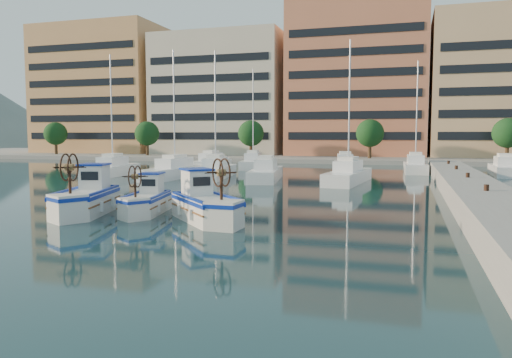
# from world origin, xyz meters

# --- Properties ---
(ground) EXTENTS (300.00, 300.00, 0.00)m
(ground) POSITION_xyz_m (0.00, 0.00, 0.00)
(ground) COLOR #193D41
(ground) RESTS_ON ground
(quay) EXTENTS (3.00, 60.00, 1.20)m
(quay) POSITION_xyz_m (13.00, 8.00, 0.60)
(quay) COLOR gray
(quay) RESTS_ON ground
(waterfront) EXTENTS (180.00, 40.00, 25.60)m
(waterfront) POSITION_xyz_m (9.23, 65.04, 11.10)
(waterfront) COLOR gray
(waterfront) RESTS_ON ground
(yacht_marina) EXTENTS (39.11, 23.50, 11.50)m
(yacht_marina) POSITION_xyz_m (-2.91, 27.17, 0.53)
(yacht_marina) COLOR white
(yacht_marina) RESTS_ON ground
(fishing_boat_a) EXTENTS (3.21, 5.07, 3.07)m
(fishing_boat_a) POSITION_xyz_m (-5.83, 0.76, 0.85)
(fishing_boat_a) COLOR silver
(fishing_boat_a) RESTS_ON ground
(fishing_boat_b) EXTENTS (2.39, 4.12, 2.49)m
(fishing_boat_b) POSITION_xyz_m (-3.07, 1.73, 0.69)
(fishing_boat_b) COLOR silver
(fishing_boat_b) RESTS_ON ground
(fishing_boat_c) EXTENTS (4.45, 4.60, 2.94)m
(fishing_boat_c) POSITION_xyz_m (0.55, 0.57, 0.81)
(fishing_boat_c) COLOR silver
(fishing_boat_c) RESTS_ON ground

